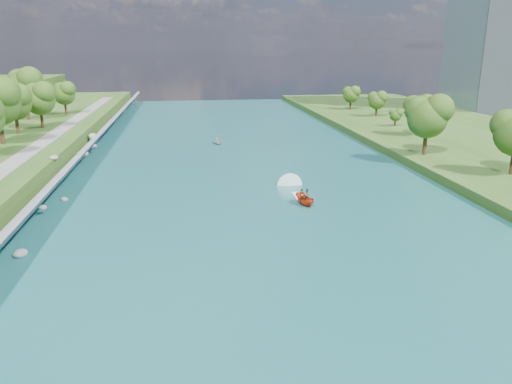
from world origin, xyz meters
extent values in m
plane|color=#2D5119|center=(0.00, 0.00, 0.00)|extent=(260.00, 260.00, 0.00)
cube|color=#175358|center=(0.00, 20.00, 0.05)|extent=(55.00, 240.00, 0.10)
cube|color=slate|center=(-25.85, 20.00, 1.80)|extent=(3.54, 236.00, 4.05)
ellipsoid|color=gray|center=(-24.45, 1.33, 0.29)|extent=(1.33, 1.66, 0.74)
ellipsoid|color=gray|center=(-25.52, 13.68, 0.90)|extent=(1.03, 0.82, 0.69)
ellipsoid|color=gray|center=(-24.33, 19.21, 0.18)|extent=(0.95, 0.96, 0.59)
ellipsoid|color=gray|center=(-27.56, 29.07, 3.66)|extent=(1.23, 1.43, 0.68)
ellipsoid|color=gray|center=(-25.79, 40.54, 1.76)|extent=(1.89, 1.88, 1.06)
ellipsoid|color=gray|center=(-25.65, 49.24, 1.40)|extent=(1.50, 1.28, 0.96)
ellipsoid|color=gray|center=(-26.51, 55.06, 2.16)|extent=(1.90, 1.89, 1.31)
cube|color=gray|center=(82.50, 95.00, 30.00)|extent=(22.00, 22.00, 60.00)
ellipsoid|color=#274712|center=(-39.38, 52.30, 8.90)|extent=(6.48, 6.48, 10.80)
ellipsoid|color=#274712|center=(-36.73, 59.06, 8.84)|extent=(6.41, 6.41, 10.69)
ellipsoid|color=#274712|center=(-42.88, 71.59, 10.16)|extent=(7.99, 7.99, 13.31)
ellipsoid|color=#274712|center=(-36.80, 80.47, 8.02)|extent=(5.43, 5.43, 9.05)
ellipsoid|color=#274712|center=(31.56, 33.14, 7.44)|extent=(7.12, 7.12, 11.87)
ellipsoid|color=#274712|center=(38.74, 51.19, 6.41)|extent=(5.90, 5.90, 9.83)
ellipsoid|color=#274712|center=(39.23, 63.42, 3.87)|extent=(2.84, 2.84, 4.74)
ellipsoid|color=#274712|center=(41.03, 79.86, 5.36)|extent=(4.64, 4.64, 7.73)
ellipsoid|color=#274712|center=(39.10, 95.05, 5.46)|extent=(4.75, 4.75, 7.92)
imported|color=red|center=(5.97, 13.02, 0.80)|extent=(2.39, 3.88, 1.40)
imported|color=#66605B|center=(5.57, 12.62, 1.35)|extent=(0.68, 0.47, 1.79)
imported|color=#66605B|center=(6.47, 13.52, 1.19)|extent=(0.76, 0.61, 1.49)
cube|color=white|center=(5.97, 16.02, 0.13)|extent=(0.90, 5.00, 0.06)
imported|color=gray|center=(-2.21, 55.09, 0.43)|extent=(2.75, 3.53, 0.67)
imported|color=#66605B|center=(-2.21, 55.09, 1.05)|extent=(0.71, 0.49, 1.40)
camera|label=1|loc=(-8.36, -45.17, 19.26)|focal=35.00mm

